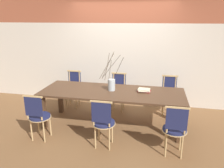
# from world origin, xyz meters

# --- Properties ---
(ground_plane) EXTENTS (16.00, 16.00, 0.00)m
(ground_plane) POSITION_xyz_m (0.00, 0.00, 0.00)
(ground_plane) COLOR brown
(wall_rear) EXTENTS (12.00, 0.06, 3.20)m
(wall_rear) POSITION_xyz_m (0.00, 1.32, 1.60)
(wall_rear) COLOR beige
(wall_rear) RESTS_ON ground_plane
(dining_table) EXTENTS (2.81, 1.00, 0.74)m
(dining_table) POSITION_xyz_m (0.00, 0.00, 0.66)
(dining_table) COLOR #4C3321
(dining_table) RESTS_ON ground_plane
(chair_near_leftend) EXTENTS (0.40, 0.40, 0.89)m
(chair_near_leftend) POSITION_xyz_m (-1.16, -0.80, 0.49)
(chair_near_leftend) COLOR #1E234C
(chair_near_leftend) RESTS_ON ground_plane
(chair_near_left) EXTENTS (0.40, 0.40, 0.89)m
(chair_near_left) POSITION_xyz_m (0.01, -0.80, 0.49)
(chair_near_left) COLOR #1E234C
(chair_near_left) RESTS_ON ground_plane
(chair_near_center) EXTENTS (0.40, 0.40, 0.89)m
(chair_near_center) POSITION_xyz_m (1.17, -0.80, 0.49)
(chair_near_center) COLOR #1E234C
(chair_near_center) RESTS_ON ground_plane
(chair_far_leftend) EXTENTS (0.40, 0.40, 0.89)m
(chair_far_leftend) POSITION_xyz_m (-1.14, 0.80, 0.49)
(chair_far_leftend) COLOR #1E234C
(chair_far_leftend) RESTS_ON ground_plane
(chair_far_left) EXTENTS (0.40, 0.40, 0.89)m
(chair_far_left) POSITION_xyz_m (-0.02, 0.80, 0.49)
(chair_far_left) COLOR #1E234C
(chair_far_left) RESTS_ON ground_plane
(chair_far_center) EXTENTS (0.40, 0.40, 0.89)m
(chair_far_center) POSITION_xyz_m (1.15, 0.80, 0.49)
(chair_far_center) COLOR #1E234C
(chair_far_center) RESTS_ON ground_plane
(vase_centerpiece) EXTENTS (0.49, 0.32, 0.75)m
(vase_centerpiece) POSITION_xyz_m (-0.02, 0.06, 0.86)
(vase_centerpiece) COLOR #B2BCC1
(vase_centerpiece) RESTS_ON dining_table
(book_stack) EXTENTS (0.26, 0.21, 0.06)m
(book_stack) POSITION_xyz_m (0.62, 0.11, 0.77)
(book_stack) COLOR maroon
(book_stack) RESTS_ON dining_table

